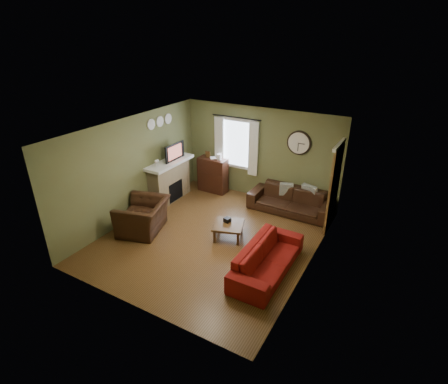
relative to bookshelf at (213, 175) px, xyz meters
The scene contains 31 objects.
floor 2.66m from the bookshelf, 59.29° to the right, with size 4.60×5.20×0.00m, color brown.
ceiling 3.34m from the bookshelf, 59.29° to the right, with size 4.60×5.20×0.00m, color white.
wall_left 2.57m from the bookshelf, 113.28° to the right, with size 0.00×5.20×2.60m, color #656B3E.
wall_right 4.34m from the bookshelf, 31.71° to the right, with size 0.00×5.20×2.60m, color #656B3E.
wall_back 1.59m from the bookshelf, 14.89° to the left, with size 4.60×0.00×2.60m, color #656B3E.
wall_front 5.09m from the bookshelf, 74.61° to the right, with size 4.60×0.00×2.60m, color #656B3E.
fireplace 1.34m from the bookshelf, 124.96° to the right, with size 0.40×1.40×1.10m, color tan.
firebox 1.26m from the bookshelf, 117.74° to the right, with size 0.04×0.60×0.55m, color black.
mantel 1.46m from the bookshelf, 123.90° to the right, with size 0.58×1.60×0.08m, color white.
tv 1.45m from the bookshelf, 127.14° to the right, with size 0.60×0.08×0.35m, color black.
tv_screen 1.45m from the bookshelf, 123.93° to the right, with size 0.02×0.62×0.36m, color #994C3F.
medallion_left 2.45m from the bookshelf, 123.20° to the right, with size 0.28×0.28×0.03m, color white.
medallion_mid 2.26m from the bookshelf, 130.81° to the right, with size 0.28×0.28×0.03m, color white.
medallion_right 2.11m from the bookshelf, 141.76° to the right, with size 0.28×0.28×0.03m, color white.
window_pane 1.21m from the bookshelf, 27.82° to the left, with size 1.00×0.02×1.30m, color silver, non-canonical shape.
curtain_rod 1.88m from the bookshelf, 20.30° to the left, with size 0.03×0.03×1.50m, color black.
curtain_left 0.96m from the bookshelf, 70.30° to the left, with size 0.28×0.04×1.55m, color white.
curtain_right 1.52m from the bookshelf, 11.21° to the left, with size 0.28×0.04×1.55m, color white.
wall_clock 2.77m from the bookshelf, ahead, with size 0.64×0.06×0.64m, color white, non-canonical shape.
door 3.66m from the bookshelf, ahead, with size 0.05×0.90×2.10m, color brown.
bookshelf is the anchor object (origin of this frame).
book 0.45m from the bookshelf, 153.23° to the right, with size 0.17×0.23×0.02m, color #4C3115.
sofa_brown 2.50m from the bookshelf, ahead, with size 2.22×0.87×0.65m, color black.
pillow_left 2.28m from the bookshelf, ahead, with size 0.36×0.11×0.36m, color #959D97.
pillow_right 2.90m from the bookshelf, ahead, with size 0.42×0.13×0.42m, color #959D97.
sofa_red 4.06m from the bookshelf, 43.03° to the right, with size 2.11×0.82×0.61m, color maroon.
armchair 2.80m from the bookshelf, 95.63° to the right, with size 1.19×1.04×0.77m, color black.
coffee_table 2.67m from the bookshelf, 50.85° to the right, with size 0.68×0.68×0.36m, color #4C3115, non-canonical shape.
tissue_box 2.54m from the bookshelf, 51.04° to the right, with size 0.14×0.14×0.11m, color black.
wine_glass_a 1.96m from the bookshelf, 113.43° to the right, with size 0.07×0.07×0.20m, color white, non-canonical shape.
wine_glass_b 1.89m from the bookshelf, 114.37° to the right, with size 0.07×0.07×0.20m, color white, non-canonical shape.
Camera 1 is at (3.72, -5.95, 4.51)m, focal length 28.00 mm.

